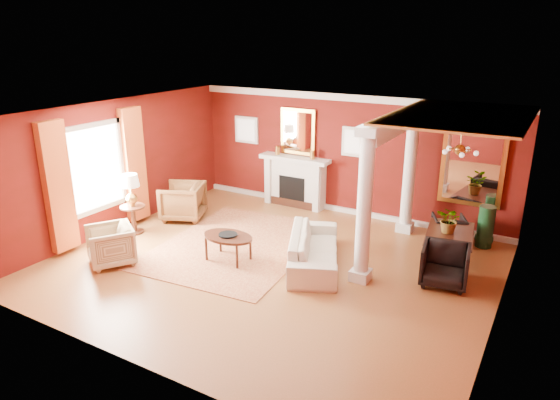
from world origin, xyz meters
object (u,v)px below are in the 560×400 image
Objects in this scene: armchair_stripe at (110,244)px; dining_table at (451,239)px; sofa at (314,243)px; coffee_table at (228,238)px; side_table at (131,195)px; armchair_leopard at (183,200)px.

dining_table reaches higher than armchair_stripe.
armchair_stripe is at bearing 113.60° from dining_table.
sofa is 1.67m from coffee_table.
sofa reaches higher than coffee_table.
armchair_stripe is (-3.40, -1.94, -0.02)m from sofa.
dining_table reaches higher than coffee_table.
sofa is at bearing 7.86° from side_table.
armchair_leopard is at bearing 55.95° from sofa.
side_table reaches higher than armchair_stripe.
armchair_leopard reaches higher than coffee_table.
armchair_leopard is (-3.82, 0.65, 0.04)m from sofa.
dining_table is at bearing 65.03° from armchair_stripe.
coffee_table is 2.69m from side_table.
armchair_stripe is 0.54× the size of dining_table.
armchair_leopard is 0.92× the size of coffee_table.
armchair_leopard is at bearing 149.75° from coffee_table.
armchair_leopard is 6.09m from dining_table.
coffee_table is at bearing -2.24° from side_table.
armchair_stripe is 0.81× the size of coffee_table.
sofa is 2.35× the size of armchair_leopard.
sofa is 4.25m from side_table.
side_table is 0.87× the size of dining_table.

